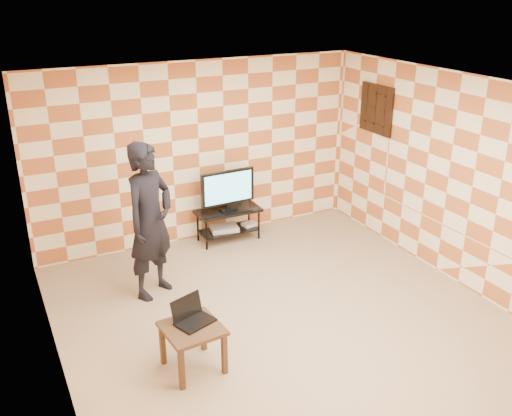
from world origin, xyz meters
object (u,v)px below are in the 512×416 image
object	(u,v)px
tv_stand	(228,218)
person	(150,221)
side_table	(192,334)
tv	(228,188)

from	to	relation	value
tv_stand	person	size ratio (longest dim) A/B	0.49
side_table	person	world-z (taller)	person
tv_stand	person	bearing A→B (deg)	-145.26
tv_stand	side_table	xyz separation A→B (m)	(-1.59, -2.71, 0.05)
side_table	tv	bearing A→B (deg)	59.49
tv	tv_stand	bearing A→B (deg)	87.82
tv	side_table	world-z (taller)	tv
side_table	person	bearing A→B (deg)	86.50
tv_stand	tv	xyz separation A→B (m)	(-0.00, -0.00, 0.48)
person	tv	bearing A→B (deg)	2.14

